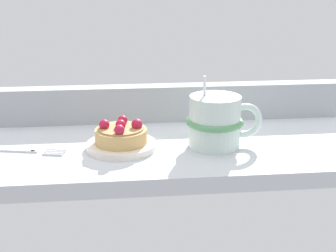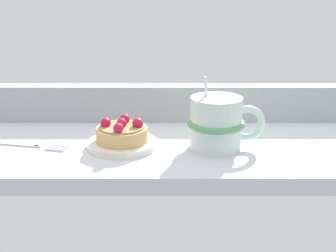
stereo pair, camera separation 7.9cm
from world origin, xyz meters
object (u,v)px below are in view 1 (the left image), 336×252
(raspberry_tart, at_px, (121,134))
(coffee_mug, at_px, (216,121))
(dessert_plate, at_px, (121,146))
(dessert_fork, at_px, (21,150))

(raspberry_tart, xyz_separation_m, coffee_mug, (0.16, -0.00, 0.02))
(dessert_plate, xyz_separation_m, dessert_fork, (-0.17, 0.00, -0.00))
(dessert_plate, height_order, raspberry_tart, raspberry_tart)
(raspberry_tart, relative_size, coffee_mug, 0.66)
(raspberry_tart, distance_m, dessert_fork, 0.17)
(coffee_mug, xyz_separation_m, dessert_fork, (-0.33, 0.01, -0.04))
(dessert_fork, bearing_deg, dessert_plate, -1.37)
(dessert_fork, bearing_deg, raspberry_tart, -1.41)
(coffee_mug, height_order, dessert_fork, coffee_mug)
(dessert_fork, bearing_deg, coffee_mug, -1.33)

